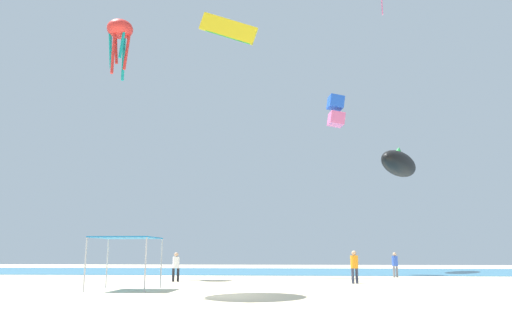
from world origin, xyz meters
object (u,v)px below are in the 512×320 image
at_px(person_central, 176,264).
at_px(kite_octopus_red, 120,32).
at_px(person_near_tent, 354,264).
at_px(kite_inflatable_black, 399,164).
at_px(person_leftmost, 395,263).
at_px(kite_box_blue, 336,111).
at_px(kite_parafoil_yellow, 228,29).
at_px(canopy_tent, 126,240).

bearing_deg(person_central, kite_octopus_red, 106.10).
relative_size(person_near_tent, kite_inflatable_black, 0.22).
height_order(person_near_tent, kite_octopus_red, kite_octopus_red).
distance_m(person_leftmost, kite_octopus_red, 28.30).
distance_m(kite_box_blue, kite_parafoil_yellow, 12.25).
height_order(person_near_tent, person_leftmost, person_near_tent).
relative_size(canopy_tent, kite_parafoil_yellow, 0.56).
relative_size(canopy_tent, person_central, 1.62).
height_order(kite_box_blue, kite_parafoil_yellow, kite_parafoil_yellow).
distance_m(person_near_tent, kite_box_blue, 18.94).
height_order(kite_octopus_red, kite_parafoil_yellow, kite_parafoil_yellow).
relative_size(canopy_tent, kite_octopus_red, 0.60).
xyz_separation_m(canopy_tent, kite_box_blue, (12.31, 19.21, 12.29)).
xyz_separation_m(person_near_tent, kite_octopus_red, (-17.49, 5.70, 18.40)).
distance_m(person_central, kite_box_blue, 21.60).
xyz_separation_m(person_near_tent, kite_inflatable_black, (7.24, 18.98, 9.58)).
bearing_deg(person_near_tent, canopy_tent, -12.96).
relative_size(person_central, kite_parafoil_yellow, 0.34).
bearing_deg(kite_box_blue, kite_parafoil_yellow, -77.93).
distance_m(kite_octopus_red, kite_parafoil_yellow, 9.26).
bearing_deg(kite_inflatable_black, person_leftmost, -167.01).
height_order(canopy_tent, person_near_tent, canopy_tent).
xyz_separation_m(canopy_tent, kite_octopus_red, (-5.68, 11.70, 17.13)).
bearing_deg(kite_octopus_red, person_central, -167.25).
bearing_deg(person_leftmost, person_near_tent, -155.84).
distance_m(canopy_tent, person_central, 7.20).
xyz_separation_m(canopy_tent, kite_inflatable_black, (19.04, 24.98, 8.32)).
bearing_deg(kite_box_blue, person_leftmost, 19.29).
distance_m(canopy_tent, person_leftmost, 20.73).
bearing_deg(canopy_tent, kite_parafoil_yellow, 79.58).
height_order(kite_inflatable_black, kite_octopus_red, kite_octopus_red).
relative_size(person_leftmost, kite_octopus_red, 0.37).
height_order(person_leftmost, kite_octopus_red, kite_octopus_red).
height_order(kite_inflatable_black, kite_parafoil_yellow, kite_parafoil_yellow).
bearing_deg(kite_inflatable_black, canopy_tent, 171.81).
bearing_deg(person_near_tent, person_leftmost, -157.49).
relative_size(person_near_tent, person_leftmost, 1.05).
distance_m(person_near_tent, kite_parafoil_yellow, 23.79).
distance_m(person_leftmost, kite_inflatable_black, 15.38).
relative_size(person_leftmost, kite_inflatable_black, 0.21).
bearing_deg(kite_octopus_red, person_leftmost, -126.73).
bearing_deg(person_central, kite_inflatable_black, 6.39).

